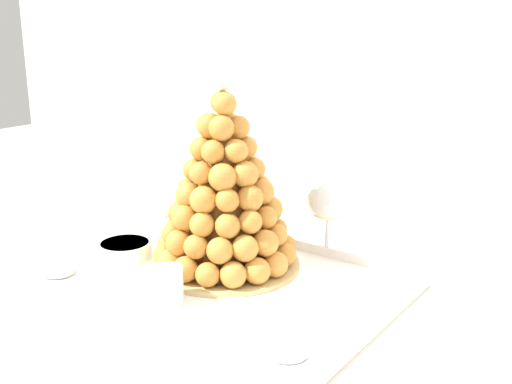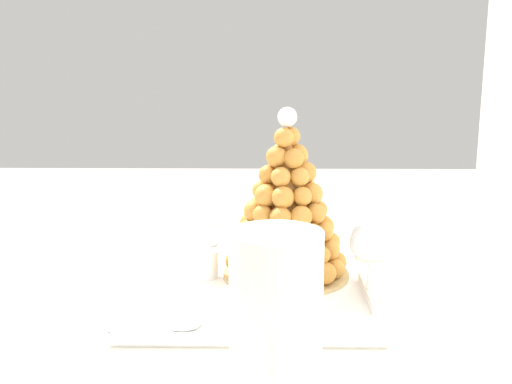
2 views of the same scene
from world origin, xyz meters
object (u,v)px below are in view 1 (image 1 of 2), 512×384
Objects in this scene: dessert_cup_centre at (287,334)px; croquembouche at (225,193)px; dessert_cup_mid_left at (166,287)px; wine_glass at (328,202)px; creme_brulee_ramekin at (125,249)px; serving_tray at (206,284)px; dessert_cup_left at (57,258)px.

croquembouche is at bearing 143.45° from dessert_cup_centre.
dessert_cup_mid_left is 0.34m from wine_glass.
croquembouche reaches higher than creme_brulee_ramekin.
wine_glass is (0.10, 0.22, 0.10)m from serving_tray.
creme_brulee_ramekin is (-0.19, 0.00, 0.02)m from serving_tray.
dessert_cup_left is 0.48m from wine_glass.
croquembouche is 2.24× the size of wine_glass.
creme_brulee_ramekin is (0.04, 0.12, -0.01)m from dessert_cup_left.
dessert_cup_mid_left is at bearing -84.97° from croquembouche.
dessert_cup_left is at bearing -153.39° from serving_tray.
wine_glass reaches higher than dessert_cup_left.
dessert_cup_left is 0.61× the size of creme_brulee_ramekin.
serving_tray is 6.24× the size of creme_brulee_ramekin.
dessert_cup_left is at bearing -179.13° from dessert_cup_centre.
creme_brulee_ramekin is at bearing 179.83° from serving_tray.
creme_brulee_ramekin is at bearing 165.33° from dessert_cup_centre.
creme_brulee_ramekin is at bearing -143.04° from wine_glass.
creme_brulee_ramekin is 0.63× the size of wine_glass.
dessert_cup_centre reaches higher than serving_tray.
dessert_cup_left reaches higher than dessert_cup_mid_left.
croquembouche reaches higher than dessert_cup_left.
dessert_cup_mid_left is at bearing -107.96° from wine_glass.
dessert_cup_left is 0.46m from dessert_cup_centre.
dessert_cup_centre is 0.43m from creme_brulee_ramekin.
dessert_cup_centre reaches higher than creme_brulee_ramekin.
dessert_cup_mid_left is at bearing 5.55° from dessert_cup_left.
dessert_cup_mid_left reaches higher than creme_brulee_ramekin.
dessert_cup_left is 0.38× the size of wine_glass.
serving_tray is at bearing -78.25° from croquembouche.
croquembouche is 0.32m from dessert_cup_centre.
wine_glass is (0.10, 0.31, 0.07)m from dessert_cup_mid_left.
croquembouche is at bearing -127.65° from wine_glass.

